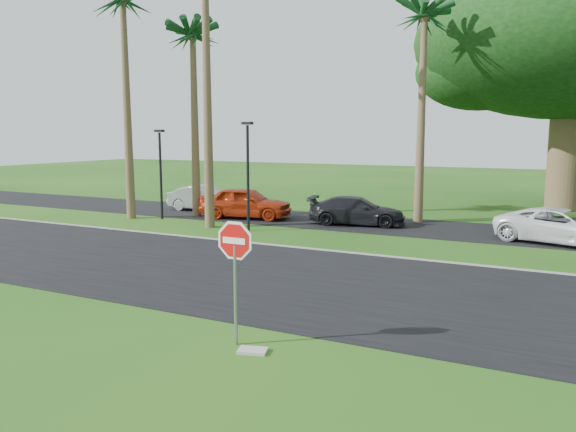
# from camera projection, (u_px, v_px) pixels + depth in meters

# --- Properties ---
(ground) EXTENTS (120.00, 120.00, 0.00)m
(ground) POSITION_uv_depth(u_px,v_px,m) (283.00, 301.00, 14.02)
(ground) COLOR #164912
(ground) RESTS_ON ground
(road) EXTENTS (120.00, 8.00, 0.02)m
(road) POSITION_uv_depth(u_px,v_px,m) (315.00, 282.00, 15.79)
(road) COLOR black
(road) RESTS_ON ground
(parking_strip) EXTENTS (120.00, 5.00, 0.02)m
(parking_strip) POSITION_uv_depth(u_px,v_px,m) (410.00, 227.00, 25.09)
(parking_strip) COLOR black
(parking_strip) RESTS_ON ground
(curb) EXTENTS (120.00, 0.12, 0.06)m
(curb) POSITION_uv_depth(u_px,v_px,m) (362.00, 254.00, 19.37)
(curb) COLOR gray
(curb) RESTS_ON ground
(stop_sign_near) EXTENTS (1.05, 0.07, 2.62)m
(stop_sign_near) POSITION_uv_depth(u_px,v_px,m) (235.00, 257.00, 10.89)
(stop_sign_near) COLOR gray
(stop_sign_near) RESTS_ON ground
(palm_left_far) EXTENTS (5.00, 5.00, 11.50)m
(palm_left_far) POSITION_uv_depth(u_px,v_px,m) (123.00, 5.00, 26.26)
(palm_left_far) COLOR brown
(palm_left_far) RESTS_ON ground
(palm_left_mid) EXTENTS (5.00, 5.00, 10.00)m
(palm_left_mid) POSITION_uv_depth(u_px,v_px,m) (193.00, 39.00, 27.14)
(palm_left_mid) COLOR brown
(palm_left_mid) RESTS_ON ground
(palm_center) EXTENTS (5.00, 5.00, 10.50)m
(palm_center) POSITION_uv_depth(u_px,v_px,m) (425.00, 20.00, 25.08)
(palm_center) COLOR brown
(palm_center) RESTS_ON ground
(canopy_tree) EXTENTS (16.50, 16.50, 13.12)m
(canopy_tree) POSITION_uv_depth(u_px,v_px,m) (574.00, 42.00, 29.54)
(canopy_tree) COLOR brown
(canopy_tree) RESTS_ON ground
(streetlight_left) EXTENTS (0.45, 0.25, 4.34)m
(streetlight_left) POSITION_uv_depth(u_px,v_px,m) (161.00, 168.00, 27.15)
(streetlight_left) COLOR black
(streetlight_left) RESTS_ON ground
(streetlight_right) EXTENTS (0.45, 0.25, 4.64)m
(streetlight_right) POSITION_uv_depth(u_px,v_px,m) (248.00, 169.00, 23.81)
(streetlight_right) COLOR black
(streetlight_right) RESTS_ON ground
(car_silver) EXTENTS (4.11, 1.55, 1.34)m
(car_silver) POSITION_uv_depth(u_px,v_px,m) (205.00, 199.00, 30.24)
(car_silver) COLOR #A4A7AB
(car_silver) RESTS_ON ground
(car_red) EXTENTS (4.77, 2.59, 1.54)m
(car_red) POSITION_uv_depth(u_px,v_px,m) (246.00, 203.00, 27.57)
(car_red) COLOR #A3280D
(car_red) RESTS_ON ground
(car_dark) EXTENTS (4.68, 2.68, 1.28)m
(car_dark) POSITION_uv_depth(u_px,v_px,m) (357.00, 211.00, 25.64)
(car_dark) COLOR black
(car_dark) RESTS_ON ground
(car_minivan) EXTENTS (5.16, 3.33, 1.32)m
(car_minivan) POSITION_uv_depth(u_px,v_px,m) (562.00, 227.00, 21.19)
(car_minivan) COLOR white
(car_minivan) RESTS_ON ground
(utility_slab) EXTENTS (0.63, 0.49, 0.06)m
(utility_slab) POSITION_uv_depth(u_px,v_px,m) (253.00, 351.00, 10.74)
(utility_slab) COLOR #A5A69E
(utility_slab) RESTS_ON ground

